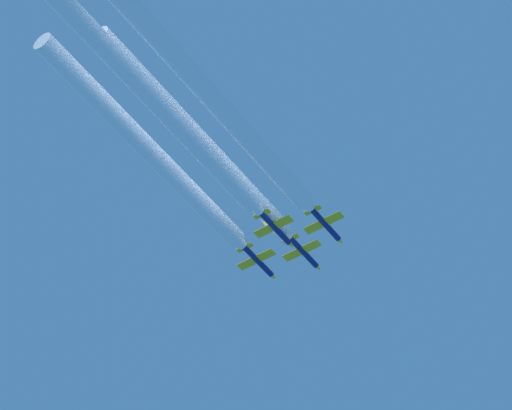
% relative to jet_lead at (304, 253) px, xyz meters
% --- Properties ---
extents(jet_lead, '(8.33, 12.12, 2.91)m').
position_rel_jet_lead_xyz_m(jet_lead, '(0.00, 0.00, 0.00)').
color(jet_lead, navy).
extents(jet_left_wingman, '(8.33, 12.12, 2.91)m').
position_rel_jet_lead_xyz_m(jet_left_wingman, '(-7.93, -4.64, -1.86)').
color(jet_left_wingman, navy).
extents(jet_right_wingman, '(8.33, 12.12, 2.91)m').
position_rel_jet_lead_xyz_m(jet_right_wingman, '(8.48, -5.28, -1.44)').
color(jet_right_wingman, navy).
extents(jet_slot, '(8.33, 12.12, 2.91)m').
position_rel_jet_lead_xyz_m(jet_slot, '(0.51, -11.00, -2.70)').
color(jet_slot, navy).
extents(smoke_trail_lead, '(3.84, 58.89, 3.84)m').
position_rel_jet_lead_xyz_m(smoke_trail_lead, '(0.00, -34.98, -0.03)').
color(smoke_trail_lead, white).
extents(smoke_trail_left_wingman, '(3.84, 59.60, 3.84)m').
position_rel_jet_lead_xyz_m(smoke_trail_left_wingman, '(-7.93, -39.97, -1.89)').
color(smoke_trail_left_wingman, white).
extents(smoke_trail_right_wingman, '(3.84, 62.11, 3.84)m').
position_rel_jet_lead_xyz_m(smoke_trail_right_wingman, '(8.48, -41.87, -1.46)').
color(smoke_trail_right_wingman, white).
extents(smoke_trail_slot, '(3.84, 61.40, 3.84)m').
position_rel_jet_lead_xyz_m(smoke_trail_slot, '(0.51, -47.24, -2.73)').
color(smoke_trail_slot, white).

